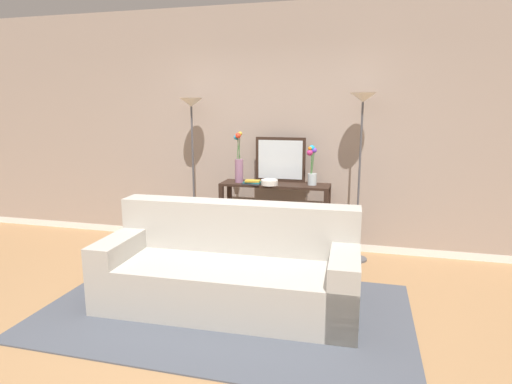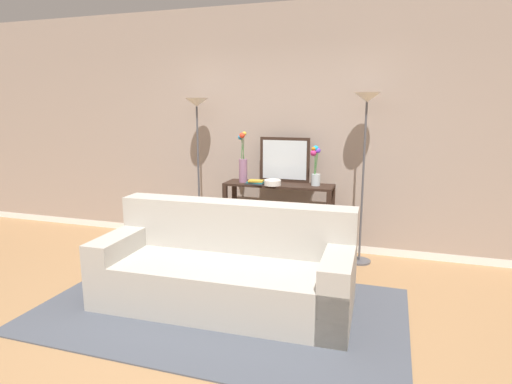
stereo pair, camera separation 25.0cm
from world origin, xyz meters
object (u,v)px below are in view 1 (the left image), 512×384
at_px(console_table, 275,206).
at_px(wall_mirror, 280,160).
at_px(fruit_bowl, 269,182).
at_px(book_stack, 252,182).
at_px(floor_lamp_right, 361,131).
at_px(vase_tall_flowers, 239,164).
at_px(vase_short_flowers, 312,167).
at_px(book_row_under_console, 247,246).
at_px(floor_lamp_left, 192,131).
at_px(couch, 230,271).

distance_m(console_table, wall_mirror, 0.56).
bearing_deg(fruit_bowl, book_stack, -176.47).
distance_m(wall_mirror, fruit_bowl, 0.36).
bearing_deg(floor_lamp_right, book_stack, -174.21).
xyz_separation_m(vase_tall_flowers, vase_short_flowers, (0.86, 0.05, -0.01)).
bearing_deg(book_stack, vase_short_flowers, 12.70).
bearing_deg(book_stack, book_row_under_console, 127.81).
xyz_separation_m(wall_mirror, vase_tall_flowers, (-0.47, -0.17, -0.05)).
height_order(floor_lamp_right, book_stack, floor_lamp_right).
bearing_deg(floor_lamp_left, vase_short_flowers, 1.14).
height_order(vase_tall_flowers, book_row_under_console, vase_tall_flowers).
xyz_separation_m(floor_lamp_right, wall_mirror, (-0.93, 0.15, -0.36)).
xyz_separation_m(fruit_bowl, book_stack, (-0.20, -0.01, -0.01)).
bearing_deg(wall_mirror, fruit_bowl, -105.75).
height_order(couch, wall_mirror, wall_mirror).
xyz_separation_m(couch, wall_mirror, (0.13, 1.58, 0.81)).
xyz_separation_m(vase_short_flowers, book_stack, (-0.67, -0.15, -0.18)).
height_order(wall_mirror, book_row_under_console, wall_mirror).
bearing_deg(console_table, book_stack, -153.11).
xyz_separation_m(floor_lamp_right, vase_short_flowers, (-0.53, 0.03, -0.42)).
distance_m(floor_lamp_left, vase_short_flowers, 1.51).
bearing_deg(fruit_bowl, vase_tall_flowers, 167.31).
height_order(console_table, vase_tall_flowers, vase_tall_flowers).
distance_m(wall_mirror, vase_tall_flowers, 0.50).
distance_m(couch, vase_tall_flowers, 1.63).
distance_m(couch, vase_short_flowers, 1.72).
relative_size(floor_lamp_left, fruit_bowl, 9.32).
height_order(couch, book_stack, book_stack).
distance_m(couch, console_table, 1.46).
xyz_separation_m(console_table, fruit_bowl, (-0.04, -0.11, 0.30)).
relative_size(couch, book_row_under_console, 5.98).
height_order(floor_lamp_left, book_row_under_console, floor_lamp_left).
xyz_separation_m(vase_tall_flowers, book_row_under_console, (0.09, 0.02, -1.02)).
bearing_deg(vase_tall_flowers, book_row_under_console, 14.04).
bearing_deg(fruit_bowl, wall_mirror, 74.25).
bearing_deg(couch, floor_lamp_right, 53.34).
xyz_separation_m(wall_mirror, book_row_under_console, (-0.37, -0.15, -1.06)).
relative_size(floor_lamp_left, wall_mirror, 3.06).
distance_m(vase_short_flowers, book_row_under_console, 1.27).
bearing_deg(fruit_bowl, book_row_under_console, 159.48).
height_order(console_table, book_stack, book_stack).
distance_m(couch, wall_mirror, 1.78).
bearing_deg(wall_mirror, floor_lamp_left, -171.85).
height_order(console_table, wall_mirror, wall_mirror).
relative_size(vase_tall_flowers, book_row_under_console, 1.59).
height_order(floor_lamp_right, vase_tall_flowers, floor_lamp_right).
relative_size(console_table, book_row_under_console, 3.40).
bearing_deg(wall_mirror, vase_short_flowers, -17.27).
distance_m(floor_lamp_left, book_stack, 0.98).
distance_m(floor_lamp_right, vase_short_flowers, 0.68).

